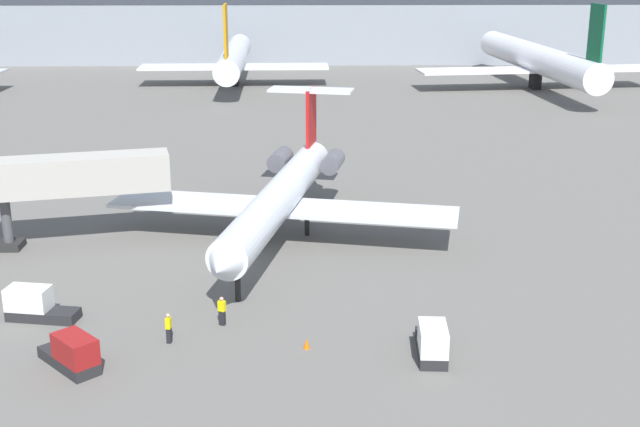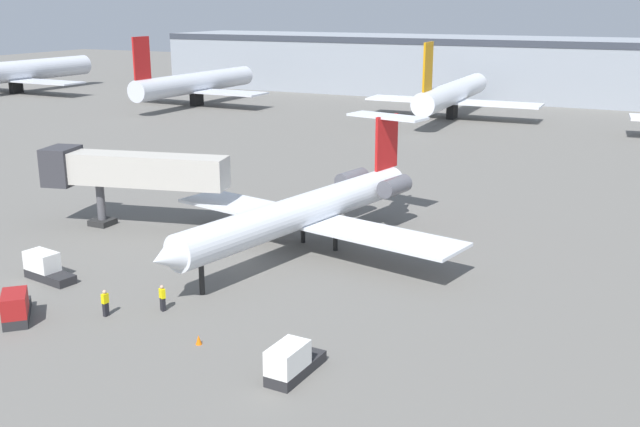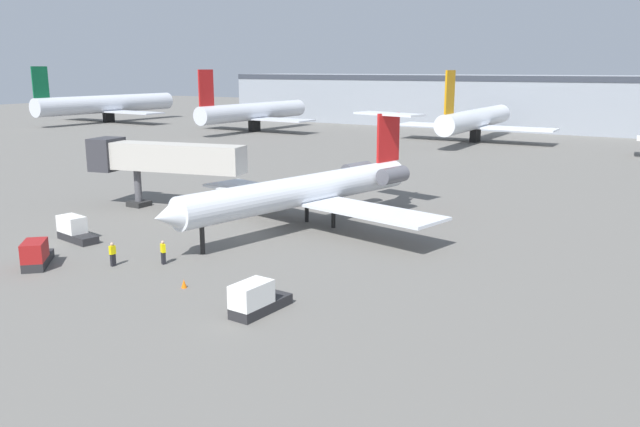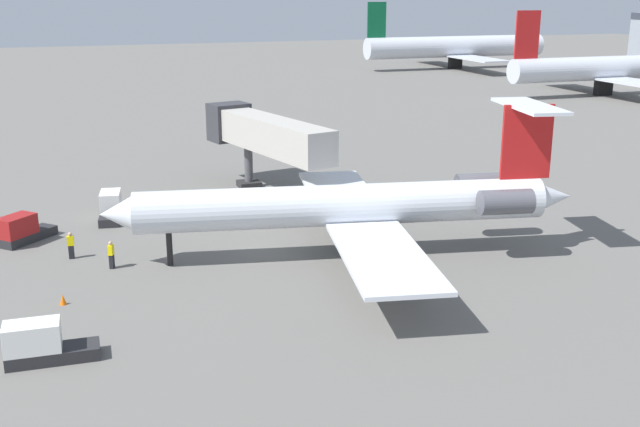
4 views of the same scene
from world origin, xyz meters
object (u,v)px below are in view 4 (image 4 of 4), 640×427
regional_jet (359,204)px  traffic_cone_near (63,300)px  baggage_tug_spare (21,230)px  parked_airliner_west_mid (604,69)px  baggage_tug_lead (41,344)px  ground_crew_loader (71,245)px  jet_bridge (261,133)px  parked_airliner_west_end (455,47)px  ground_crew_marshaller (111,255)px  baggage_tug_trailing (111,207)px

regional_jet → traffic_cone_near: size_ratio=52.63×
baggage_tug_spare → parked_airliner_west_mid: 97.11m
baggage_tug_lead → ground_crew_loader: bearing=171.9°
traffic_cone_near → parked_airliner_west_mid: (-57.83, 83.34, 3.87)m
ground_crew_loader → traffic_cone_near: ground_crew_loader is taller
jet_bridge → parked_airliner_west_end: 108.54m
ground_crew_marshaller → parked_airliner_west_end: 127.69m
baggage_tug_spare → jet_bridge: bearing=110.4°
jet_bridge → traffic_cone_near: bearing=-41.4°
ground_crew_loader → parked_airliner_west_end: (-96.43, 82.64, 3.61)m
ground_crew_marshaller → ground_crew_loader: same height
jet_bridge → traffic_cone_near: size_ratio=29.29×
baggage_tug_lead → parked_airliner_west_end: (-110.19, 84.59, 3.63)m
baggage_tug_lead → parked_airliner_west_end: 138.96m
ground_crew_marshaller → parked_airliner_west_mid: size_ratio=0.05×
ground_crew_loader → jet_bridge: bearing=125.8°
regional_jet → ground_crew_loader: (-5.67, -16.74, -2.51)m
parked_airliner_west_mid → ground_crew_marshaller: bearing=-56.5°
baggage_tug_trailing → parked_airliner_west_end: bearing=138.0°
baggage_tug_trailing → parked_airliner_west_end: parked_airliner_west_end is taller
jet_bridge → baggage_tug_spare: (6.82, -18.33, -4.09)m
baggage_tug_spare → parked_airliner_west_end: bearing=137.1°
jet_bridge → parked_airliner_west_mid: parked_airliner_west_mid is taller
parked_airliner_west_end → regional_jet: bearing=-32.8°
ground_crew_loader → ground_crew_marshaller: bearing=39.3°
traffic_cone_near → parked_airliner_west_end: (-103.76, 83.46, 4.20)m
parked_airliner_west_end → parked_airliner_west_mid: size_ratio=1.22×
jet_bridge → baggage_tug_lead: bearing=-35.0°
traffic_cone_near → parked_airliner_west_end: parked_airliner_west_end is taller
regional_jet → jet_bridge: bearing=-175.7°
jet_bridge → parked_airliner_west_end: bearing=141.8°
regional_jet → baggage_tug_lead: (8.09, -18.70, -2.53)m
baggage_tug_lead → traffic_cone_near: size_ratio=7.42×
baggage_tug_trailing → traffic_cone_near: baggage_tug_trailing is taller
ground_crew_loader → parked_airliner_west_end: size_ratio=0.04×
regional_jet → parked_airliner_west_mid: parked_airliner_west_mid is taller
baggage_tug_spare → traffic_cone_near: bearing=9.8°
regional_jet → jet_bridge: size_ratio=1.80×
baggage_tug_trailing → parked_airliner_west_mid: 90.08m
baggage_tug_lead → traffic_cone_near: bearing=170.1°
parked_airliner_west_end → jet_bridge: bearing=-38.2°
ground_crew_marshaller → baggage_tug_lead: size_ratio=0.41×
regional_jet → baggage_tug_spare: (-10.01, -19.60, -2.53)m
ground_crew_loader → baggage_tug_lead: baggage_tug_lead is taller
ground_crew_marshaller → baggage_tug_spare: (-6.98, -5.01, -0.02)m
baggage_tug_trailing → traffic_cone_near: size_ratio=7.60×
parked_airliner_west_end → baggage_tug_spare: bearing=-42.9°
regional_jet → baggage_tug_lead: regional_jet is taller
parked_airliner_west_end → baggage_tug_lead: bearing=-37.5°
regional_jet → traffic_cone_near: bearing=-84.6°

